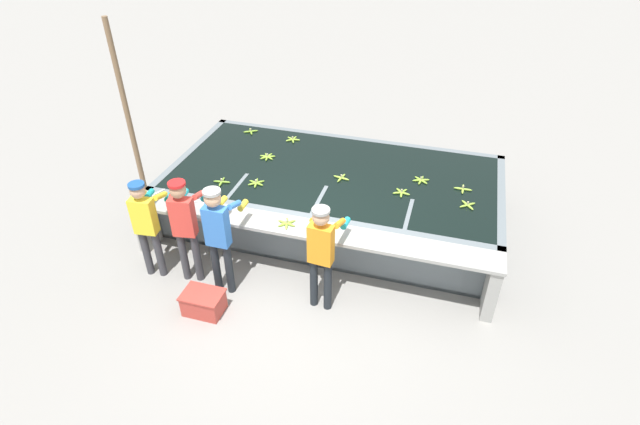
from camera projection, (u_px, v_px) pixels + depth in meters
name	position (u px, v px, depth m)	size (l,w,h in m)	color
ground_plane	(301.00, 285.00, 7.27)	(80.00, 80.00, 0.00)	gray
wash_tank	(334.00, 195.00, 8.45)	(5.40, 2.75, 0.89)	slate
work_ledge	(304.00, 241.00, 7.08)	(5.40, 0.45, 0.89)	#9E9E99
worker_0	(146.00, 221.00, 6.98)	(0.45, 0.73, 1.57)	#38383D
worker_1	(185.00, 222.00, 6.86)	(0.48, 0.74, 1.66)	#38383D
worker_2	(219.00, 231.00, 6.65)	(0.40, 0.72, 1.68)	#1E2328
worker_3	(322.00, 249.00, 6.41)	(0.44, 0.73, 1.62)	#1E2328
banana_bunch_floating_0	(251.00, 131.00, 9.43)	(0.26, 0.26, 0.08)	#7FAD33
banana_bunch_floating_1	(421.00, 180.00, 7.96)	(0.27, 0.28, 0.08)	#8CB738
banana_bunch_floating_2	(401.00, 193.00, 7.65)	(0.28, 0.27, 0.08)	#8CB738
banana_bunch_floating_3	(267.00, 157.00, 8.60)	(0.28, 0.28, 0.08)	#8CB738
banana_bunch_floating_4	(463.00, 189.00, 7.74)	(0.28, 0.28, 0.08)	#93BC3D
banana_bunch_floating_5	(468.00, 205.00, 7.37)	(0.24, 0.24, 0.08)	#93BC3D
banana_bunch_floating_6	(256.00, 183.00, 7.89)	(0.28, 0.28, 0.08)	#7FAD33
banana_bunch_floating_7	(341.00, 178.00, 8.02)	(0.28, 0.28, 0.08)	#93BC3D
banana_bunch_floating_8	(222.00, 182.00, 7.92)	(0.28, 0.28, 0.08)	#75A333
banana_bunch_floating_9	(293.00, 139.00, 9.15)	(0.27, 0.28, 0.08)	#93BC3D
banana_bunch_ledge_0	(287.00, 223.00, 6.99)	(0.28, 0.28, 0.08)	#8CB738
knife_0	(152.00, 195.00, 7.60)	(0.16, 0.34, 0.02)	silver
knife_1	(183.00, 205.00, 7.39)	(0.29, 0.25, 0.02)	silver
crate	(204.00, 302.00, 6.76)	(0.55, 0.39, 0.32)	#B73D33
support_post_left	(128.00, 116.00, 8.32)	(0.09, 0.09, 3.20)	#846647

